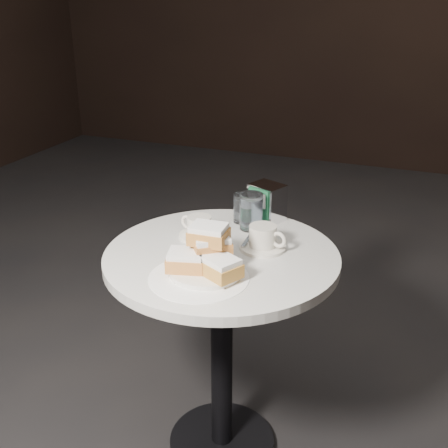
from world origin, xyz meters
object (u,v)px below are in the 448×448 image
at_px(beignet_plate, 206,257).
at_px(coffee_cup_right, 263,239).
at_px(cafe_table, 222,310).
at_px(water_glass_right, 251,212).
at_px(napkin_dispenser, 267,202).
at_px(water_glass_left, 242,208).
at_px(coffee_cup_left, 199,228).

height_order(beignet_plate, coffee_cup_right, beignet_plate).
bearing_deg(cafe_table, coffee_cup_right, 35.12).
distance_m(beignet_plate, water_glass_right, 0.33).
bearing_deg(napkin_dispenser, cafe_table, -75.66).
distance_m(water_glass_left, water_glass_right, 0.06).
relative_size(cafe_table, coffee_cup_left, 4.74).
bearing_deg(water_glass_right, beignet_plate, -92.38).
bearing_deg(coffee_cup_left, beignet_plate, -47.58).
relative_size(coffee_cup_right, water_glass_left, 1.73).
height_order(coffee_cup_left, water_glass_left, water_glass_left).
relative_size(coffee_cup_right, water_glass_right, 1.40).
xyz_separation_m(coffee_cup_right, napkin_dispenser, (-0.06, 0.22, 0.03)).
distance_m(cafe_table, coffee_cup_left, 0.27).
distance_m(beignet_plate, coffee_cup_left, 0.24).
bearing_deg(water_glass_right, coffee_cup_left, -137.33).
bearing_deg(water_glass_right, napkin_dispenser, 75.02).
relative_size(cafe_table, coffee_cup_right, 4.44).
xyz_separation_m(water_glass_left, water_glass_right, (0.05, -0.04, 0.01)).
height_order(water_glass_left, water_glass_right, water_glass_right).
bearing_deg(coffee_cup_left, water_glass_left, 76.47).
xyz_separation_m(cafe_table, coffee_cup_left, (-0.11, 0.08, 0.23)).
height_order(cafe_table, coffee_cup_left, coffee_cup_left).
bearing_deg(water_glass_left, cafe_table, -84.44).
bearing_deg(water_glass_left, coffee_cup_right, -53.27).
xyz_separation_m(beignet_plate, water_glass_left, (-0.03, 0.38, -0.00)).
bearing_deg(beignet_plate, water_glass_left, 94.87).
bearing_deg(cafe_table, coffee_cup_left, 142.80).
bearing_deg(napkin_dispenser, beignet_plate, -71.83).
bearing_deg(coffee_cup_right, water_glass_right, 134.62).
xyz_separation_m(water_glass_right, napkin_dispenser, (0.02, 0.09, 0.00)).
height_order(cafe_table, water_glass_right, water_glass_right).
relative_size(beignet_plate, coffee_cup_left, 1.44).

